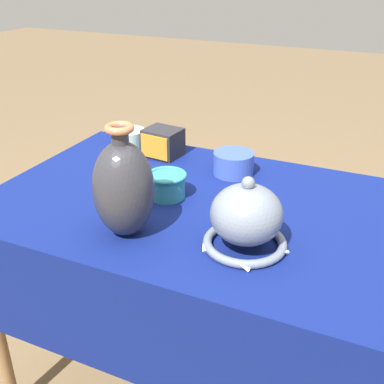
{
  "coord_description": "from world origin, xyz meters",
  "views": [
    {
      "loc": [
        0.5,
        -1.13,
        1.41
      ],
      "look_at": [
        0.05,
        -0.16,
        0.87
      ],
      "focal_mm": 45.0,
      "sensor_mm": 36.0,
      "label": 1
    }
  ],
  "objects_px": {
    "vase_tall_bulbous": "(124,188)",
    "cup_wide_teal": "(167,184)",
    "vase_dome_bell": "(246,219)",
    "pot_squat_celadon": "(129,139)",
    "pot_squat_cobalt": "(234,163)",
    "mosaic_tile_box": "(163,143)"
  },
  "relations": [
    {
      "from": "mosaic_tile_box",
      "to": "cup_wide_teal",
      "type": "distance_m",
      "value": 0.32
    },
    {
      "from": "pot_squat_cobalt",
      "to": "mosaic_tile_box",
      "type": "bearing_deg",
      "value": 171.52
    },
    {
      "from": "vase_tall_bulbous",
      "to": "mosaic_tile_box",
      "type": "xyz_separation_m",
      "value": [
        -0.16,
        0.5,
        -0.08
      ]
    },
    {
      "from": "vase_dome_bell",
      "to": "pot_squat_cobalt",
      "type": "bearing_deg",
      "value": 113.85
    },
    {
      "from": "vase_tall_bulbous",
      "to": "cup_wide_teal",
      "type": "distance_m",
      "value": 0.24
    },
    {
      "from": "vase_dome_bell",
      "to": "pot_squat_cobalt",
      "type": "distance_m",
      "value": 0.43
    },
    {
      "from": "vase_tall_bulbous",
      "to": "pot_squat_cobalt",
      "type": "height_order",
      "value": "vase_tall_bulbous"
    },
    {
      "from": "mosaic_tile_box",
      "to": "pot_squat_celadon",
      "type": "relative_size",
      "value": 1.12
    },
    {
      "from": "pot_squat_cobalt",
      "to": "pot_squat_celadon",
      "type": "xyz_separation_m",
      "value": [
        -0.42,
        0.05,
        -0.0
      ]
    },
    {
      "from": "vase_tall_bulbous",
      "to": "pot_squat_celadon",
      "type": "relative_size",
      "value": 2.46
    },
    {
      "from": "vase_dome_bell",
      "to": "cup_wide_teal",
      "type": "bearing_deg",
      "value": 151.45
    },
    {
      "from": "cup_wide_teal",
      "to": "pot_squat_celadon",
      "type": "relative_size",
      "value": 1.0
    },
    {
      "from": "vase_dome_bell",
      "to": "pot_squat_celadon",
      "type": "height_order",
      "value": "vase_dome_bell"
    },
    {
      "from": "mosaic_tile_box",
      "to": "pot_squat_celadon",
      "type": "height_order",
      "value": "mosaic_tile_box"
    },
    {
      "from": "vase_tall_bulbous",
      "to": "vase_dome_bell",
      "type": "distance_m",
      "value": 0.31
    },
    {
      "from": "vase_tall_bulbous",
      "to": "pot_squat_cobalt",
      "type": "relative_size",
      "value": 2.22
    },
    {
      "from": "vase_dome_bell",
      "to": "pot_squat_celadon",
      "type": "xyz_separation_m",
      "value": [
        -0.6,
        0.45,
        -0.04
      ]
    },
    {
      "from": "mosaic_tile_box",
      "to": "pot_squat_cobalt",
      "type": "bearing_deg",
      "value": -2.04
    },
    {
      "from": "mosaic_tile_box",
      "to": "pot_squat_celadon",
      "type": "distance_m",
      "value": 0.14
    },
    {
      "from": "mosaic_tile_box",
      "to": "vase_tall_bulbous",
      "type": "bearing_deg",
      "value": -66.2
    },
    {
      "from": "cup_wide_teal",
      "to": "mosaic_tile_box",
      "type": "bearing_deg",
      "value": 119.78
    },
    {
      "from": "vase_tall_bulbous",
      "to": "cup_wide_teal",
      "type": "xyz_separation_m",
      "value": [
        0.0,
        0.22,
        -0.09
      ]
    }
  ]
}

